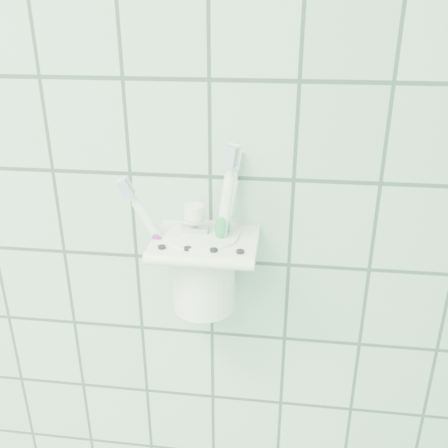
% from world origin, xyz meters
% --- Properties ---
extents(holder_bracket, '(0.13, 0.11, 0.04)m').
position_xyz_m(holder_bracket, '(0.64, 1.15, 1.30)').
color(holder_bracket, white).
rests_on(holder_bracket, wall_back).
extents(cup, '(0.09, 0.09, 0.11)m').
position_xyz_m(cup, '(0.64, 1.16, 1.26)').
color(cup, white).
rests_on(cup, holder_bracket).
extents(toothbrush_pink, '(0.08, 0.03, 0.19)m').
position_xyz_m(toothbrush_pink, '(0.63, 1.15, 1.31)').
color(toothbrush_pink, white).
rests_on(toothbrush_pink, cup).
extents(toothbrush_blue, '(0.04, 0.06, 0.20)m').
position_xyz_m(toothbrush_blue, '(0.65, 1.14, 1.32)').
color(toothbrush_blue, white).
rests_on(toothbrush_blue, cup).
extents(toothbrush_orange, '(0.04, 0.03, 0.22)m').
position_xyz_m(toothbrush_orange, '(0.65, 1.16, 1.32)').
color(toothbrush_orange, white).
rests_on(toothbrush_orange, cup).
extents(toothpaste_tube, '(0.04, 0.03, 0.14)m').
position_xyz_m(toothpaste_tube, '(0.63, 1.16, 1.29)').
color(toothpaste_tube, silver).
rests_on(toothpaste_tube, cup).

